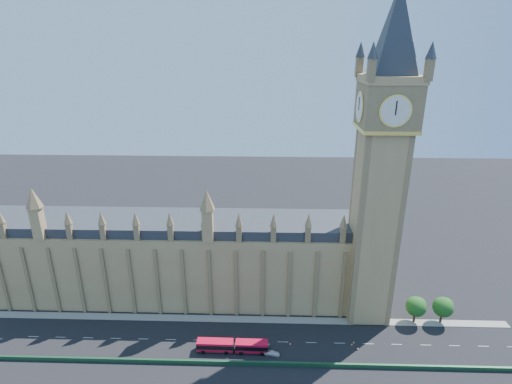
{
  "coord_description": "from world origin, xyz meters",
  "views": [
    {
      "loc": [
        7.16,
        -91.47,
        79.04
      ],
      "look_at": [
        4.04,
        10.0,
        41.56
      ],
      "focal_mm": 28.0,
      "sensor_mm": 36.0,
      "label": 1
    }
  ],
  "objects_px": {
    "red_bus": "(232,346)",
    "car_grey": "(260,347)",
    "car_silver": "(247,345)",
    "car_white": "(272,353)"
  },
  "relations": [
    {
      "from": "red_bus",
      "to": "car_silver",
      "type": "bearing_deg",
      "value": 21.44
    },
    {
      "from": "red_bus",
      "to": "car_white",
      "type": "bearing_deg",
      "value": -5.36
    },
    {
      "from": "red_bus",
      "to": "car_silver",
      "type": "height_order",
      "value": "red_bus"
    },
    {
      "from": "red_bus",
      "to": "car_grey",
      "type": "relative_size",
      "value": 4.02
    },
    {
      "from": "car_silver",
      "to": "car_white",
      "type": "height_order",
      "value": "car_silver"
    },
    {
      "from": "car_white",
      "to": "car_silver",
      "type": "bearing_deg",
      "value": 76.68
    },
    {
      "from": "red_bus",
      "to": "car_white",
      "type": "distance_m",
      "value": 11.02
    },
    {
      "from": "red_bus",
      "to": "car_white",
      "type": "xyz_separation_m",
      "value": [
        10.9,
        -1.15,
        -1.13
      ]
    },
    {
      "from": "red_bus",
      "to": "car_grey",
      "type": "height_order",
      "value": "red_bus"
    },
    {
      "from": "red_bus",
      "to": "car_silver",
      "type": "xyz_separation_m",
      "value": [
        4.01,
        1.52,
        -0.93
      ]
    }
  ]
}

